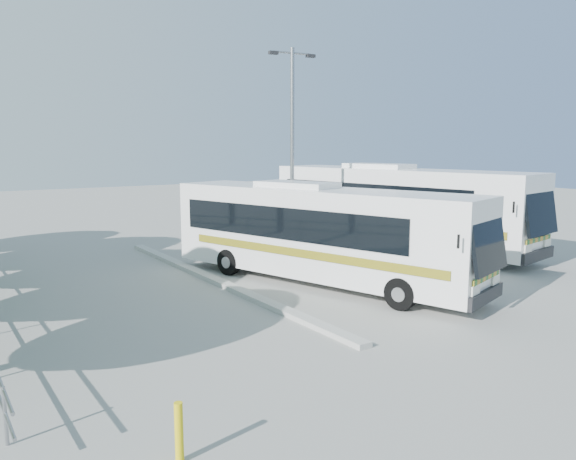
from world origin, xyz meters
TOP-DOWN VIEW (x-y plane):
  - ground at (0.00, 0.00)m, footprint 100.00×100.00m
  - kerb_divider at (-2.30, 2.00)m, footprint 0.40×16.00m
  - coach_main at (0.68, -0.17)m, footprint 5.72×12.15m
  - coach_adjacent at (7.75, 3.19)m, footprint 4.92×13.65m
  - lamppost at (2.66, 4.40)m, footprint 2.16×0.42m
  - bollard at (-7.88, -8.00)m, footprint 0.15×0.15m

SIDE VIEW (x-z plane):
  - ground at x=0.00m, z-range 0.00..0.00m
  - kerb_divider at x=-2.30m, z-range 0.00..0.15m
  - bollard at x=-7.88m, z-range 0.00..0.96m
  - coach_main at x=0.68m, z-range 0.16..3.48m
  - coach_adjacent at x=7.75m, z-range 0.18..3.89m
  - lamppost at x=2.66m, z-range 0.46..9.27m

